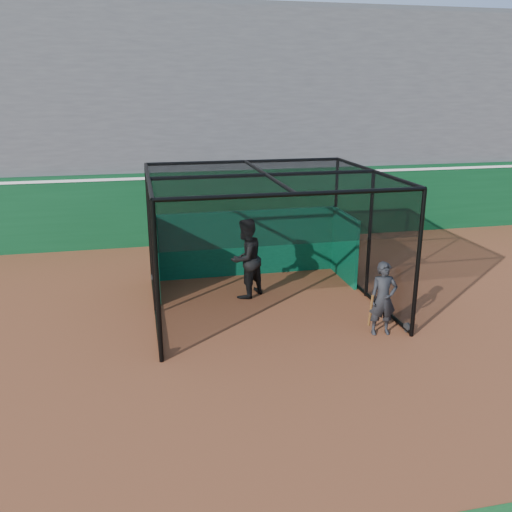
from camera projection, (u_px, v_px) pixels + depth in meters
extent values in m
plane|color=brown|center=(248.00, 350.00, 11.24)|extent=(120.00, 120.00, 0.00)
cube|color=#0B3D1D|center=(198.00, 207.00, 18.80)|extent=(50.00, 0.45, 2.50)
cube|color=white|center=(197.00, 176.00, 18.47)|extent=(50.00, 0.50, 0.08)
cube|color=#4C4C4F|center=(185.00, 123.00, 21.64)|extent=(50.00, 7.85, 7.75)
cube|color=#4C4C4F|center=(174.00, 12.00, 23.50)|extent=(50.00, 0.30, 1.20)
cube|color=#074C30|center=(247.00, 243.00, 15.54)|extent=(5.30, 0.10, 1.90)
cylinder|color=black|center=(161.00, 352.00, 10.93)|extent=(0.08, 0.22, 0.22)
cylinder|color=black|center=(407.00, 328.00, 12.04)|extent=(0.08, 0.22, 0.22)
cylinder|color=black|center=(153.00, 278.00, 15.16)|extent=(0.08, 0.22, 0.22)
cylinder|color=black|center=(336.00, 265.00, 16.27)|extent=(0.08, 0.22, 0.22)
imported|color=black|center=(246.00, 258.00, 13.85)|extent=(1.27, 1.24, 2.07)
imported|color=black|center=(383.00, 299.00, 11.76)|extent=(0.64, 0.45, 1.65)
cylinder|color=#593819|center=(371.00, 311.00, 11.84)|extent=(0.14, 0.32, 0.82)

